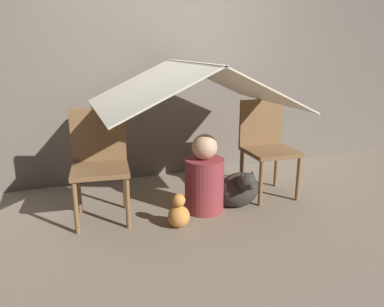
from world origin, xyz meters
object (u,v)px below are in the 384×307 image
(chair_left, at_px, (100,160))
(dog, at_px, (240,189))
(chair_right, at_px, (266,143))
(person_front, at_px, (204,179))

(chair_left, height_order, dog, chair_left)
(chair_right, height_order, dog, chair_right)
(chair_right, xyz_separation_m, person_front, (-0.68, -0.18, -0.20))
(chair_left, relative_size, person_front, 1.32)
(chair_left, relative_size, chair_right, 1.00)
(chair_right, bearing_deg, chair_left, -178.53)
(chair_left, xyz_separation_m, chair_right, (1.49, 0.00, 0.00))
(chair_right, bearing_deg, dog, -146.82)
(chair_left, relative_size, dog, 2.35)
(person_front, distance_m, dog, 0.33)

